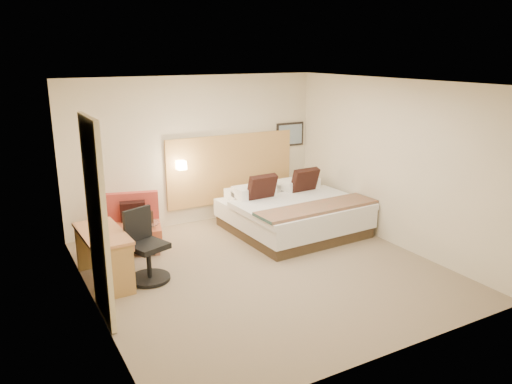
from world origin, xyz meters
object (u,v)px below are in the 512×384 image
bed (292,213)px  side_table (146,236)px  lounge_chair (134,228)px  desk (104,242)px  desk_chair (146,252)px

bed → side_table: 2.60m
bed → lounge_chair: (-2.69, 0.55, 0.01)m
desk → desk_chair: bearing=-21.1°
bed → lounge_chair: bed is taller
side_table → desk: size_ratio=0.41×
desk → desk_chair: size_ratio=1.20×
lounge_chair → desk: (-0.68, -1.02, 0.23)m
desk_chair → side_table: bearing=73.7°
bed → desk: 3.42m
bed → desk_chair: bearing=-166.8°
lounge_chair → desk_chair: (-0.17, -1.22, 0.06)m
lounge_chair → side_table: (0.11, -0.25, -0.08)m
lounge_chair → desk_chair: 1.23m
side_table → bed: bearing=-6.5°
lounge_chair → side_table: lounge_chair is taller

